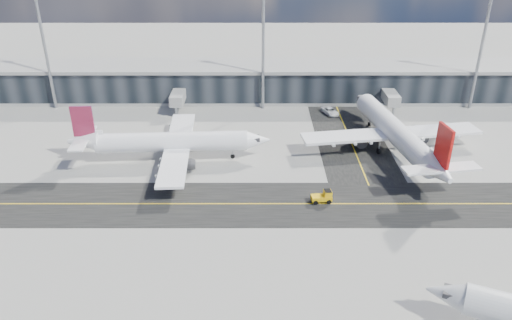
{
  "coord_description": "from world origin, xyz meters",
  "views": [
    {
      "loc": [
        -1.68,
        -65.43,
        42.84
      ],
      "look_at": [
        -1.65,
        9.98,
        5.0
      ],
      "focal_mm": 35.0,
      "sensor_mm": 36.0,
      "label": 1
    }
  ],
  "objects_px": {
    "airliner_af": "(169,142)",
    "service_van": "(330,111)",
    "airliner_redtail": "(396,132)",
    "baggage_tug": "(323,196)"
  },
  "relations": [
    {
      "from": "airliner_af",
      "to": "airliner_redtail",
      "type": "bearing_deg",
      "value": 91.69
    },
    {
      "from": "airliner_af",
      "to": "service_van",
      "type": "bearing_deg",
      "value": 122.36
    },
    {
      "from": "airliner_redtail",
      "to": "baggage_tug",
      "type": "xyz_separation_m",
      "value": [
        -16.2,
        -19.04,
        -3.13
      ]
    },
    {
      "from": "service_van",
      "to": "airliner_redtail",
      "type": "bearing_deg",
      "value": -85.26
    },
    {
      "from": "airliner_af",
      "to": "service_van",
      "type": "height_order",
      "value": "airliner_af"
    },
    {
      "from": "airliner_af",
      "to": "baggage_tug",
      "type": "relative_size",
      "value": 10.81
    },
    {
      "from": "airliner_redtail",
      "to": "service_van",
      "type": "height_order",
      "value": "airliner_redtail"
    },
    {
      "from": "baggage_tug",
      "to": "service_van",
      "type": "bearing_deg",
      "value": 164.23
    },
    {
      "from": "baggage_tug",
      "to": "airliner_redtail",
      "type": "bearing_deg",
      "value": 133.05
    },
    {
      "from": "airliner_af",
      "to": "service_van",
      "type": "xyz_separation_m",
      "value": [
        33.73,
        23.95,
        -2.94
      ]
    }
  ]
}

